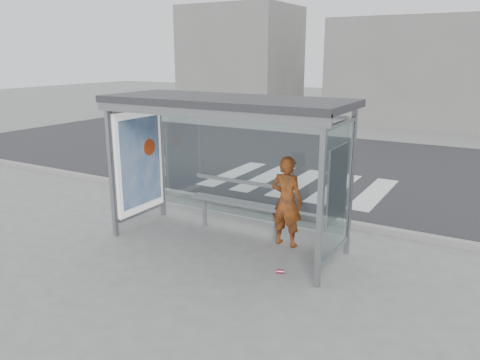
% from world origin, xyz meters
% --- Properties ---
extents(ground, '(80.00, 80.00, 0.00)m').
position_xyz_m(ground, '(0.00, 0.00, 0.00)').
color(ground, slate).
rests_on(ground, ground).
extents(road, '(30.00, 10.00, 0.01)m').
position_xyz_m(road, '(0.00, 7.00, 0.00)').
color(road, '#242427').
rests_on(road, ground).
extents(curb, '(30.00, 0.18, 0.12)m').
position_xyz_m(curb, '(0.00, 1.95, 0.06)').
color(curb, gray).
rests_on(curb, ground).
extents(crosswalk, '(4.55, 3.00, 0.00)m').
position_xyz_m(crosswalk, '(-0.50, 4.50, 0.00)').
color(crosswalk, silver).
rests_on(crosswalk, ground).
extents(bus_shelter, '(4.25, 1.65, 2.62)m').
position_xyz_m(bus_shelter, '(-0.37, 0.06, 1.98)').
color(bus_shelter, gray).
rests_on(bus_shelter, ground).
extents(building_left, '(6.00, 5.00, 6.00)m').
position_xyz_m(building_left, '(-10.00, 18.00, 3.00)').
color(building_left, slate).
rests_on(building_left, ground).
extents(building_center, '(8.00, 5.00, 5.00)m').
position_xyz_m(building_center, '(0.00, 18.00, 2.50)').
color(building_center, slate).
rests_on(building_center, ground).
extents(person, '(0.61, 0.42, 1.63)m').
position_xyz_m(person, '(0.94, 0.51, 0.81)').
color(person, '#F13F16').
rests_on(person, ground).
extents(bench, '(2.00, 0.24, 1.03)m').
position_xyz_m(bench, '(-0.07, 0.58, 0.61)').
color(bench, gray).
rests_on(bench, ground).
extents(soda_can, '(0.13, 0.11, 0.06)m').
position_xyz_m(soda_can, '(1.35, -0.58, 0.03)').
color(soda_can, '#C73A70').
rests_on(soda_can, ground).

